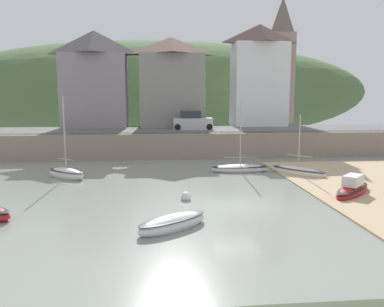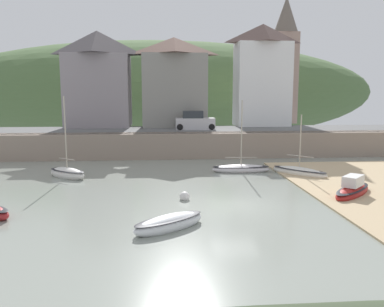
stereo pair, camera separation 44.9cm
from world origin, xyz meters
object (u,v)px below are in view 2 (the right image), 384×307
object	(u,v)px
waterfront_building_left	(98,79)
parked_car_near_slipway	(195,122)
waterfront_building_right	(262,75)
sailboat_nearest_shore	(67,173)
fishing_boat_green	(299,172)
waterfront_building_centre	(174,82)
dinghy_open_wooden	(352,190)
mooring_buoy	(185,197)
sailboat_tall_mast	(241,169)
sailboat_white_hull	(169,223)
church_with_spire	(285,59)

from	to	relation	value
waterfront_building_left	parked_car_near_slipway	distance (m)	12.35
waterfront_building_right	sailboat_nearest_shore	bearing A→B (deg)	-138.15
fishing_boat_green	sailboat_nearest_shore	world-z (taller)	sailboat_nearest_shore
waterfront_building_centre	fishing_boat_green	bearing A→B (deg)	-62.99
waterfront_building_centre	dinghy_open_wooden	size ratio (longest dim) A/B	2.48
fishing_boat_green	sailboat_nearest_shore	distance (m)	17.42
waterfront_building_left	sailboat_nearest_shore	xyz separation A→B (m)	(0.01, -16.82, -7.48)
parked_car_near_slipway	mooring_buoy	xyz separation A→B (m)	(-2.26, -19.24, -3.02)
sailboat_nearest_shore	parked_car_near_slipway	distance (m)	16.46
dinghy_open_wooden	mooring_buoy	bearing A→B (deg)	135.51
waterfront_building_left	fishing_boat_green	xyz separation A→B (m)	(17.42, -17.36, -7.54)
sailboat_tall_mast	parked_car_near_slipway	xyz separation A→B (m)	(-2.73, 11.17, 2.94)
sailboat_nearest_shore	parked_car_near_slipway	xyz separation A→B (m)	(10.53, 12.32, 2.88)
sailboat_nearest_shore	sailboat_white_hull	world-z (taller)	sailboat_nearest_shore
church_with_spire	mooring_buoy	bearing A→B (deg)	-117.44
dinghy_open_wooden	sailboat_nearest_shore	size ratio (longest dim) A/B	0.65
dinghy_open_wooden	parked_car_near_slipway	distance (m)	20.94
waterfront_building_right	sailboat_white_hull	size ratio (longest dim) A/B	3.06
fishing_boat_green	mooring_buoy	world-z (taller)	fishing_boat_green
fishing_boat_green	mooring_buoy	size ratio (longest dim) A/B	7.88
fishing_boat_green	sailboat_tall_mast	distance (m)	4.48
waterfront_building_left	waterfront_building_right	bearing A→B (deg)	0.00
waterfront_building_centre	dinghy_open_wooden	distance (m)	26.63
waterfront_building_centre	church_with_spire	size ratio (longest dim) A/B	0.64
parked_car_near_slipway	fishing_boat_green	bearing A→B (deg)	-60.53
sailboat_nearest_shore	mooring_buoy	size ratio (longest dim) A/B	10.22
waterfront_building_left	sailboat_nearest_shore	world-z (taller)	waterfront_building_left
church_with_spire	dinghy_open_wooden	size ratio (longest dim) A/B	3.88
waterfront_building_centre	fishing_boat_green	distance (m)	20.78
waterfront_building_right	church_with_spire	bearing A→B (deg)	45.77
waterfront_building_right	sailboat_tall_mast	world-z (taller)	waterfront_building_right
waterfront_building_left	fishing_boat_green	distance (m)	25.72
waterfront_building_left	fishing_boat_green	size ratio (longest dim) A/B	2.22
waterfront_building_right	mooring_buoy	world-z (taller)	waterfront_building_right
parked_car_near_slipway	mooring_buoy	bearing A→B (deg)	-95.37
dinghy_open_wooden	waterfront_building_left	bearing A→B (deg)	83.01
church_with_spire	sailboat_nearest_shore	distance (m)	32.41
waterfront_building_left	mooring_buoy	world-z (taller)	waterfront_building_left
fishing_boat_green	sailboat_nearest_shore	xyz separation A→B (m)	(-17.41, 0.54, 0.06)
waterfront_building_centre	sailboat_tall_mast	bearing A→B (deg)	-73.31
sailboat_tall_mast	church_with_spire	bearing A→B (deg)	66.20
waterfront_building_left	parked_car_near_slipway	xyz separation A→B (m)	(10.53, -4.50, -4.61)
sailboat_nearest_shore	dinghy_open_wooden	bearing A→B (deg)	18.73
fishing_boat_green	mooring_buoy	distance (m)	11.15
mooring_buoy	waterfront_building_centre	bearing A→B (deg)	89.31
sailboat_tall_mast	waterfront_building_centre	bearing A→B (deg)	108.48
waterfront_building_left	church_with_spire	bearing A→B (deg)	10.00
waterfront_building_right	sailboat_tall_mast	bearing A→B (deg)	-109.42
waterfront_building_left	mooring_buoy	distance (m)	26.28
waterfront_building_centre	sailboat_white_hull	distance (m)	29.69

